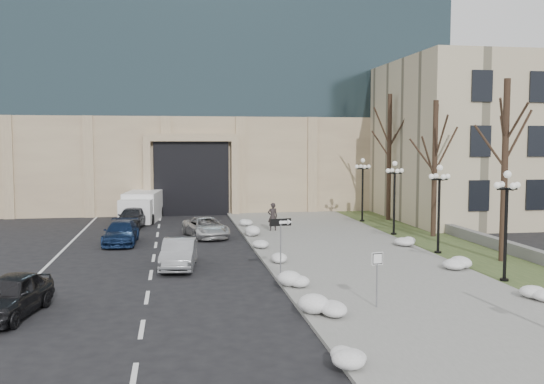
{
  "coord_description": "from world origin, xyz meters",
  "views": [
    {
      "loc": [
        -5.44,
        -17.25,
        5.95
      ],
      "look_at": [
        -0.68,
        11.93,
        3.5
      ],
      "focal_mm": 40.0,
      "sensor_mm": 36.0,
      "label": 1
    }
  ],
  "objects": [
    {
      "name": "car_c",
      "position": [
        -8.5,
        18.72,
        0.66
      ],
      "size": [
        1.98,
        4.61,
        1.32
      ],
      "primitive_type": "imported",
      "rotation": [
        0.0,
        0.0,
        -0.03
      ],
      "color": "navy",
      "rests_on": "ground"
    },
    {
      "name": "lamppost_c",
      "position": [
        8.3,
        19.0,
        3.07
      ],
      "size": [
        1.18,
        1.18,
        4.76
      ],
      "color": "black",
      "rests_on": "ground"
    },
    {
      "name": "snow_clump_j",
      "position": [
        7.57,
        15.31,
        0.3
      ],
      "size": [
        1.1,
        1.6,
        0.36
      ],
      "primitive_type": "ellipsoid",
      "color": "white",
      "rests_on": "sidewalk"
    },
    {
      "name": "lamppost_a",
      "position": [
        8.3,
        6.0,
        3.07
      ],
      "size": [
        1.18,
        1.18,
        4.76
      ],
      "color": "black",
      "rests_on": "ground"
    },
    {
      "name": "one_way_sign",
      "position": [
        -0.74,
        8.24,
        2.19
      ],
      "size": [
        1.0,
        0.29,
        2.66
      ],
      "rotation": [
        0.0,
        0.0,
        0.17
      ],
      "color": "slate",
      "rests_on": "ground"
    },
    {
      "name": "office_tower",
      "position": [
        -2.01,
        43.58,
        18.49
      ],
      "size": [
        40.0,
        24.7,
        36.0
      ],
      "color": "tan",
      "rests_on": "ground"
    },
    {
      "name": "lamppost_d",
      "position": [
        8.3,
        25.5,
        3.07
      ],
      "size": [
        1.18,
        1.18,
        4.76
      ],
      "color": "black",
      "rests_on": "ground"
    },
    {
      "name": "tree_mid",
      "position": [
        10.5,
        18.0,
        5.5
      ],
      "size": [
        3.2,
        3.2,
        8.5
      ],
      "color": "black",
      "rests_on": "ground"
    },
    {
      "name": "tree_far",
      "position": [
        10.5,
        26.0,
        6.15
      ],
      "size": [
        3.2,
        3.2,
        9.5
      ],
      "color": "black",
      "rests_on": "ground"
    },
    {
      "name": "sidewalk",
      "position": [
        3.5,
        14.0,
        0.06
      ],
      "size": [
        9.0,
        40.0,
        0.12
      ],
      "primitive_type": "cube",
      "color": "gray",
      "rests_on": "ground"
    },
    {
      "name": "grass_strip",
      "position": [
        10.0,
        14.0,
        0.05
      ],
      "size": [
        4.0,
        40.0,
        0.1
      ],
      "primitive_type": "cube",
      "color": "#344623",
      "rests_on": "ground"
    },
    {
      "name": "car_a",
      "position": [
        -11.0,
        4.17,
        0.73
      ],
      "size": [
        2.53,
        4.55,
        1.46
      ],
      "primitive_type": "imported",
      "rotation": [
        0.0,
        0.0,
        -0.19
      ],
      "color": "black",
      "rests_on": "ground"
    },
    {
      "name": "stone_wall",
      "position": [
        12.0,
        16.0,
        0.35
      ],
      "size": [
        0.5,
        30.0,
        0.7
      ],
      "primitive_type": "cube",
      "color": "slate",
      "rests_on": "ground"
    },
    {
      "name": "snow_clump_d",
      "position": [
        -0.68,
        11.5,
        0.3
      ],
      "size": [
        1.1,
        1.6,
        0.36
      ],
      "primitive_type": "ellipsoid",
      "color": "white",
      "rests_on": "sidewalk"
    },
    {
      "name": "snow_clump_c",
      "position": [
        -0.63,
        6.51,
        0.3
      ],
      "size": [
        1.1,
        1.6,
        0.36
      ],
      "primitive_type": "ellipsoid",
      "color": "white",
      "rests_on": "sidewalk"
    },
    {
      "name": "tree_near",
      "position": [
        10.5,
        10.0,
        5.83
      ],
      "size": [
        3.2,
        3.2,
        9.0
      ],
      "color": "black",
      "rests_on": "ground"
    },
    {
      "name": "car_e",
      "position": [
        -8.29,
        25.54,
        0.74
      ],
      "size": [
        2.56,
        4.58,
        1.47
      ],
      "primitive_type": "imported",
      "rotation": [
        0.0,
        0.0,
        -0.2
      ],
      "color": "#2A2B2F",
      "rests_on": "ground"
    },
    {
      "name": "pedestrian",
      "position": [
        0.98,
        21.8,
        1.04
      ],
      "size": [
        0.72,
        0.52,
        1.84
      ],
      "primitive_type": "imported",
      "rotation": [
        0.0,
        0.0,
        3.27
      ],
      "color": "black",
      "rests_on": "sidewalk"
    },
    {
      "name": "classical_building",
      "position": [
        22.0,
        27.98,
        6.0
      ],
      "size": [
        22.0,
        18.12,
        12.0
      ],
      "color": "#B9AD8B",
      "rests_on": "ground"
    },
    {
      "name": "snow_clump_i",
      "position": [
        7.33,
        8.64,
        0.3
      ],
      "size": [
        1.1,
        1.6,
        0.36
      ],
      "primitive_type": "ellipsoid",
      "color": "white",
      "rests_on": "sidewalk"
    },
    {
      "name": "car_b",
      "position": [
        -5.23,
        11.29,
        0.7
      ],
      "size": [
        1.91,
        4.37,
        1.4
      ],
      "primitive_type": "imported",
      "rotation": [
        0.0,
        0.0,
        -0.1
      ],
      "color": "#989A9F",
      "rests_on": "ground"
    },
    {
      "name": "box_truck",
      "position": [
        -7.8,
        29.44,
        1.05
      ],
      "size": [
        3.14,
        7.04,
        2.16
      ],
      "rotation": [
        0.0,
        0.0,
        -0.12
      ],
      "color": "silver",
      "rests_on": "ground"
    },
    {
      "name": "curb",
      "position": [
        -1.0,
        14.0,
        0.07
      ],
      "size": [
        0.3,
        40.0,
        0.14
      ],
      "primitive_type": "cube",
      "color": "gray",
      "rests_on": "ground"
    },
    {
      "name": "lamppost_b",
      "position": [
        8.3,
        12.5,
        3.07
      ],
      "size": [
        1.18,
        1.18,
        4.76
      ],
      "color": "black",
      "rests_on": "ground"
    },
    {
      "name": "snow_clump_b",
      "position": [
        -0.5,
        2.17,
        0.3
      ],
      "size": [
        1.1,
        1.6,
        0.36
      ],
      "primitive_type": "ellipsoid",
      "color": "white",
      "rests_on": "sidewalk"
    },
    {
      "name": "snow_clump_h",
      "position": [
        7.82,
        3.01,
        0.3
      ],
      "size": [
        1.1,
        1.6,
        0.36
      ],
      "primitive_type": "ellipsoid",
      "color": "white",
      "rests_on": "sidewalk"
    },
    {
      "name": "car_d",
      "position": [
        -3.49,
        20.39,
        0.63
      ],
      "size": [
        3.1,
        4.91,
        1.26
      ],
      "primitive_type": "imported",
      "rotation": [
        0.0,
        0.0,
        0.24
      ],
      "color": "#BEBEBE",
      "rests_on": "ground"
    },
    {
      "name": "snow_clump_e",
      "position": [
        -0.43,
        15.58,
        0.3
      ],
      "size": [
        1.1,
        1.6,
        0.36
      ],
      "primitive_type": "ellipsoid",
      "color": "white",
      "rests_on": "sidewalk"
    },
    {
      "name": "snow_clump_g",
      "position": [
        -0.73,
        24.57,
        0.3
      ],
      "size": [
        1.1,
        1.6,
        0.36
      ],
      "primitive_type": "ellipsoid",
      "color": "white",
      "rests_on": "sidewalk"
    },
    {
      "name": "snow_clump_f",
      "position": [
        -0.73,
        20.09,
        0.3
      ],
      "size": [
        1.1,
        1.6,
        0.36
      ],
      "primitive_type": "ellipsoid",
      "color": "white",
      "rests_on": "sidewalk"
    },
    {
      "name": "ground",
      "position": [
        0.0,
        0.0,
        0.0
      ],
      "size": [
        160.0,
        160.0,
        0.0
      ],
      "primitive_type": "plane",
      "color": "black",
      "rests_on": "ground"
    },
    {
      "name": "keep_sign",
      "position": [
        1.6,
        2.88,
        1.53
      ],
      "size": [
        0.44,
        0.13,
        2.08
      ],
      "rotation": [
        0.0,
        0.0,
        0.2
      ],
      "color": "slate",
      "rests_on": "ground"
    },
    {
      "name": "snow_clump_a",
      "position": [
        -0.75,
        -2.43,
        0.3
      ],
      "size": [
        1.1,
        1.6,
        0.36
      ],
      "primitive_type": "ellipsoid",
      "color": "white",
      "rests_on": "sidewalk"
    }
  ]
}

